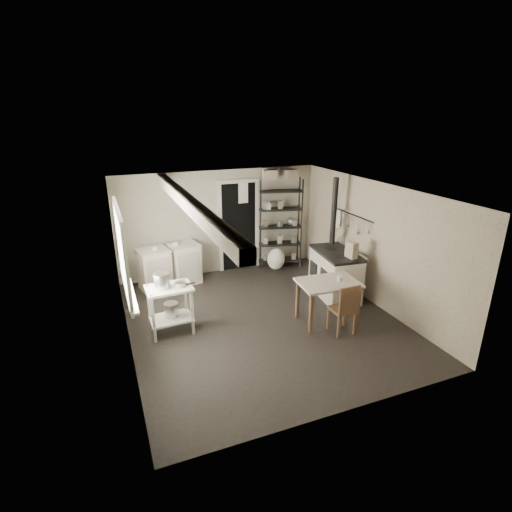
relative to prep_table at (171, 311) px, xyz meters
name	(u,v)px	position (x,y,z in m)	size (l,w,h in m)	color
floor	(262,319)	(1.56, -0.16, -0.40)	(5.00, 5.00, 0.00)	black
ceiling	(263,191)	(1.56, -0.16, 1.90)	(5.00, 5.00, 0.00)	silver
wall_back	(219,222)	(1.56, 2.34, 0.75)	(4.50, 0.02, 2.30)	#AFA995
wall_front	(348,331)	(1.56, -2.66, 0.75)	(4.50, 0.02, 2.30)	#AFA995
wall_left	(123,279)	(-0.69, -0.16, 0.75)	(0.02, 5.00, 2.30)	#AFA995
wall_right	(373,243)	(3.81, -0.16, 0.75)	(0.02, 5.00, 2.30)	#AFA995
window	(121,252)	(-0.66, 0.04, 1.10)	(0.12, 1.76, 1.28)	silver
doorway	(239,227)	(2.01, 2.31, 0.60)	(0.96, 0.10, 2.08)	silver
ceiling_beam	(188,203)	(0.36, -0.16, 1.80)	(0.18, 5.00, 0.18)	silver
wallpaper_panel	(373,243)	(3.80, -0.16, 0.75)	(0.01, 5.00, 2.30)	#BFB29B
utensil_rail	(354,215)	(3.75, 0.44, 1.15)	(0.06, 1.20, 0.44)	#AFAFB1
prep_table	(171,311)	(0.00, 0.00, 0.00)	(0.72, 0.52, 0.83)	silver
stockpot	(162,281)	(-0.10, 0.01, 0.54)	(0.26, 0.26, 0.28)	#AFAFB1
saucepan	(180,285)	(0.18, -0.04, 0.45)	(0.18, 0.18, 0.10)	#AFAFB1
bucket	(171,310)	(0.02, 0.06, -0.02)	(0.23, 0.23, 0.25)	#AFAFB1
base_cabinets	(169,265)	(0.33, 1.92, 0.06)	(1.31, 0.56, 0.86)	silver
mixing_bowl	(174,242)	(0.46, 1.90, 0.55)	(0.26, 0.26, 0.06)	silver
counter_cup	(154,246)	(0.04, 1.77, 0.57)	(0.12, 0.12, 0.10)	silver
shelf_rack	(280,227)	(2.96, 2.14, 0.55)	(0.98, 0.38, 2.07)	black
shelf_jar	(268,210)	(2.68, 2.16, 0.97)	(0.08, 0.09, 0.19)	silver
storage_box_a	(270,182)	(2.69, 2.13, 1.61)	(0.30, 0.27, 0.21)	#BDAC98
storage_box_b	(289,181)	(3.18, 2.15, 1.59)	(0.29, 0.27, 0.19)	#BDAC98
stove	(335,275)	(3.27, 0.21, 0.04)	(0.65, 1.18, 0.92)	silver
stovepipe	(334,212)	(3.46, 0.69, 1.19)	(0.10, 0.10, 1.32)	black
side_ledge	(349,281)	(3.37, -0.11, 0.03)	(0.59, 0.32, 0.91)	silver
oats_box	(351,253)	(3.34, -0.16, 0.61)	(0.13, 0.22, 0.32)	#BDAC98
work_table	(327,302)	(2.57, -0.65, -0.02)	(1.01, 0.71, 0.77)	beige
table_cup	(340,279)	(2.76, -0.70, 0.41)	(0.11, 0.11, 0.10)	silver
chair	(343,306)	(2.63, -1.03, 0.08)	(0.37, 0.39, 0.90)	brown
flour_sack	(276,259)	(2.78, 1.93, -0.16)	(0.42, 0.36, 0.50)	white
floor_crock	(331,300)	(3.02, -0.09, -0.33)	(0.11, 0.11, 0.13)	silver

